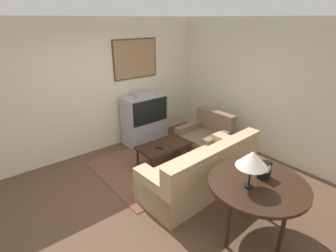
{
  "coord_description": "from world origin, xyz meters",
  "views": [
    {
      "loc": [
        -2.04,
        -2.83,
        2.66
      ],
      "look_at": [
        0.87,
        0.77,
        0.75
      ],
      "focal_mm": 28.0,
      "sensor_mm": 36.0,
      "label": 1
    }
  ],
  "objects_px": {
    "couch": "(202,172)",
    "coffee_table": "(164,147)",
    "tv": "(145,119)",
    "armchair": "(205,139)",
    "console_table": "(258,187)",
    "table_lamp": "(252,159)",
    "mantel_clock": "(265,170)"
  },
  "relations": [
    {
      "from": "couch",
      "to": "coffee_table",
      "type": "distance_m",
      "value": 1.03
    },
    {
      "from": "tv",
      "to": "coffee_table",
      "type": "bearing_deg",
      "value": -105.8
    },
    {
      "from": "armchair",
      "to": "console_table",
      "type": "xyz_separation_m",
      "value": [
        -1.28,
        -2.05,
        0.48
      ]
    },
    {
      "from": "coffee_table",
      "to": "armchair",
      "type": "bearing_deg",
      "value": -5.8
    },
    {
      "from": "console_table",
      "to": "table_lamp",
      "type": "xyz_separation_m",
      "value": [
        -0.17,
        0.02,
        0.44
      ]
    },
    {
      "from": "coffee_table",
      "to": "mantel_clock",
      "type": "distance_m",
      "value": 2.2
    },
    {
      "from": "tv",
      "to": "couch",
      "type": "bearing_deg",
      "value": -98.36
    },
    {
      "from": "table_lamp",
      "to": "console_table",
      "type": "bearing_deg",
      "value": -8.27
    },
    {
      "from": "mantel_clock",
      "to": "console_table",
      "type": "bearing_deg",
      "value": -170.76
    },
    {
      "from": "couch",
      "to": "mantel_clock",
      "type": "xyz_separation_m",
      "value": [
        -0.07,
        -1.1,
        0.6
      ]
    },
    {
      "from": "tv",
      "to": "table_lamp",
      "type": "height_order",
      "value": "table_lamp"
    },
    {
      "from": "tv",
      "to": "console_table",
      "type": "relative_size",
      "value": 0.98
    },
    {
      "from": "couch",
      "to": "armchair",
      "type": "bearing_deg",
      "value": -141.68
    },
    {
      "from": "coffee_table",
      "to": "console_table",
      "type": "xyz_separation_m",
      "value": [
        -0.22,
        -2.16,
        0.37
      ]
    },
    {
      "from": "couch",
      "to": "table_lamp",
      "type": "bearing_deg",
      "value": 67.77
    },
    {
      "from": "console_table",
      "to": "couch",
      "type": "bearing_deg",
      "value": 79.04
    },
    {
      "from": "coffee_table",
      "to": "mantel_clock",
      "type": "bearing_deg",
      "value": -92.09
    },
    {
      "from": "couch",
      "to": "console_table",
      "type": "height_order",
      "value": "couch"
    },
    {
      "from": "tv",
      "to": "table_lamp",
      "type": "bearing_deg",
      "value": -102.25
    },
    {
      "from": "console_table",
      "to": "table_lamp",
      "type": "distance_m",
      "value": 0.47
    },
    {
      "from": "couch",
      "to": "console_table",
      "type": "xyz_separation_m",
      "value": [
        -0.22,
        -1.13,
        0.43
      ]
    },
    {
      "from": "mantel_clock",
      "to": "tv",
      "type": "bearing_deg",
      "value": 83.19
    },
    {
      "from": "tv",
      "to": "console_table",
      "type": "bearing_deg",
      "value": -99.27
    },
    {
      "from": "armchair",
      "to": "coffee_table",
      "type": "distance_m",
      "value": 1.06
    },
    {
      "from": "couch",
      "to": "tv",
      "type": "bearing_deg",
      "value": -101.23
    },
    {
      "from": "console_table",
      "to": "mantel_clock",
      "type": "relative_size",
      "value": 5.67
    },
    {
      "from": "console_table",
      "to": "mantel_clock",
      "type": "xyz_separation_m",
      "value": [
        0.14,
        0.02,
        0.17
      ]
    },
    {
      "from": "couch",
      "to": "console_table",
      "type": "relative_size",
      "value": 1.75
    },
    {
      "from": "console_table",
      "to": "table_lamp",
      "type": "relative_size",
      "value": 2.57
    },
    {
      "from": "couch",
      "to": "console_table",
      "type": "distance_m",
      "value": 1.23
    },
    {
      "from": "coffee_table",
      "to": "tv",
      "type": "bearing_deg",
      "value": 74.2
    },
    {
      "from": "tv",
      "to": "couch",
      "type": "distance_m",
      "value": 2.15
    }
  ]
}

